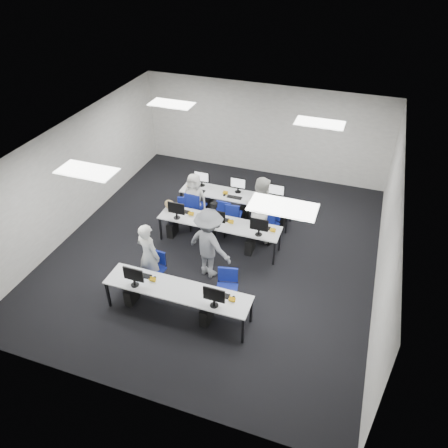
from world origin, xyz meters
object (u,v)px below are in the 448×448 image
(desk_front, at_px, (177,291))
(chair_4, at_px, (268,230))
(chair_7, at_px, (266,227))
(student_2, at_px, (195,198))
(chair_5, at_px, (196,212))
(chair_3, at_px, (221,224))
(student_1, at_px, (260,209))
(photographer, at_px, (209,244))
(chair_0, at_px, (155,276))
(chair_6, at_px, (233,220))
(chair_1, at_px, (227,296))
(student_3, at_px, (263,211))
(student_0, at_px, (149,255))
(chair_2, at_px, (185,218))
(desk_mid, at_px, (219,224))

(desk_front, height_order, chair_4, chair_4)
(chair_7, xyz_separation_m, student_2, (-2.08, 0.03, 0.47))
(desk_front, distance_m, chair_5, 3.59)
(chair_3, distance_m, student_1, 1.22)
(student_1, distance_m, photographer, 1.96)
(chair_3, height_order, student_2, student_2)
(chair_0, bearing_deg, chair_6, 76.62)
(chair_1, bearing_deg, chair_0, 166.17)
(desk_front, height_order, chair_5, chair_5)
(chair_4, bearing_deg, chair_3, -152.72)
(student_3, bearing_deg, photographer, -128.82)
(student_2, distance_m, student_3, 1.97)
(student_0, distance_m, student_3, 3.37)
(chair_2, bearing_deg, chair_3, -8.72)
(desk_mid, height_order, chair_4, chair_4)
(chair_1, distance_m, student_0, 2.00)
(chair_4, relative_size, photographer, 0.52)
(chair_1, xyz_separation_m, student_2, (-1.93, 2.85, 0.45))
(chair_0, xyz_separation_m, chair_7, (1.95, 2.75, -0.01))
(desk_front, relative_size, desk_mid, 1.00)
(chair_1, distance_m, student_1, 2.77)
(chair_0, xyz_separation_m, student_3, (1.83, 2.78, 0.47))
(chair_7, relative_size, photographer, 0.48)
(chair_0, xyz_separation_m, chair_5, (-0.10, 2.78, 0.02))
(chair_2, distance_m, chair_5, 0.42)
(chair_7, height_order, student_1, student_1)
(chair_6, distance_m, student_3, 0.96)
(chair_5, xyz_separation_m, student_3, (1.93, -0.00, 0.45))
(chair_3, height_order, student_3, student_3)
(chair_1, relative_size, chair_5, 0.96)
(chair_3, relative_size, chair_4, 0.91)
(chair_0, bearing_deg, chair_5, 98.42)
(student_0, bearing_deg, chair_4, -111.80)
(chair_6, relative_size, chair_7, 0.98)
(chair_0, distance_m, student_3, 3.37)
(chair_6, bearing_deg, chair_5, 174.97)
(chair_3, relative_size, chair_6, 1.01)
(chair_2, height_order, student_2, student_2)
(chair_2, bearing_deg, student_2, 52.26)
(desk_front, bearing_deg, chair_3, 92.66)
(chair_3, bearing_deg, chair_7, 14.46)
(chair_0, height_order, chair_7, chair_0)
(student_3, distance_m, photographer, 2.12)
(chair_6, distance_m, student_2, 1.23)
(chair_4, distance_m, chair_5, 2.14)
(chair_3, relative_size, chair_5, 0.89)
(chair_1, bearing_deg, student_1, 78.74)
(desk_front, relative_size, chair_1, 3.42)
(chair_6, distance_m, student_1, 1.02)
(chair_3, bearing_deg, student_2, 165.69)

